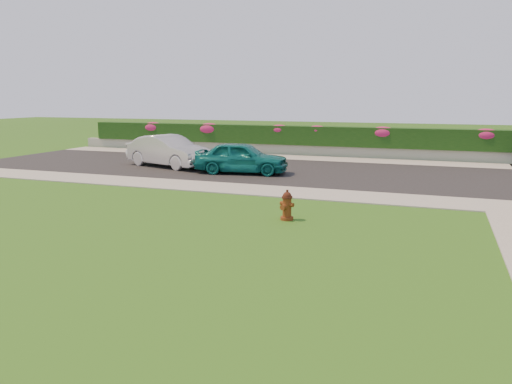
% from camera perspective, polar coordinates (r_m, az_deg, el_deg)
% --- Properties ---
extents(ground, '(120.00, 120.00, 0.00)m').
position_cam_1_polar(ground, '(9.69, -9.45, -9.73)').
color(ground, black).
rests_on(ground, ground).
extents(street_far, '(26.00, 8.00, 0.04)m').
position_cam_1_polar(street_far, '(24.09, -3.49, 2.80)').
color(street_far, black).
rests_on(street_far, ground).
extents(sidewalk_far, '(24.00, 2.00, 0.04)m').
position_cam_1_polar(sidewalk_far, '(20.17, -11.79, 1.02)').
color(sidewalk_far, gray).
rests_on(sidewalk_far, ground).
extents(sidewalk_beyond, '(34.00, 2.00, 0.04)m').
position_cam_1_polar(sidewalk_beyond, '(27.63, 8.35, 3.74)').
color(sidewalk_beyond, gray).
rests_on(sidewalk_beyond, ground).
extents(retaining_wall, '(34.00, 0.40, 0.60)m').
position_cam_1_polar(retaining_wall, '(29.06, 8.97, 4.62)').
color(retaining_wall, gray).
rests_on(retaining_wall, ground).
extents(hedge, '(32.00, 0.90, 1.10)m').
position_cam_1_polar(hedge, '(29.08, 9.06, 6.30)').
color(hedge, black).
rests_on(hedge, retaining_wall).
extents(fire_hydrant, '(0.44, 0.42, 0.85)m').
position_cam_1_polar(fire_hydrant, '(13.87, 3.54, -1.58)').
color(fire_hydrant, '#4D1E0C').
rests_on(fire_hydrant, ground).
extents(sedan_teal, '(4.28, 2.16, 1.40)m').
position_cam_1_polar(sedan_teal, '(22.07, -1.66, 3.96)').
color(sedan_teal, '#0D6260').
rests_on(sedan_teal, street_far).
extents(sedan_silver, '(4.86, 2.93, 1.51)m').
position_cam_1_polar(sedan_silver, '(24.57, -9.97, 4.64)').
color(sedan_silver, '#B6B7BE').
rests_on(sedan_silver, street_far).
extents(flower_clump_a, '(1.38, 0.89, 0.69)m').
position_cam_1_polar(flower_clump_a, '(33.36, -11.64, 7.26)').
color(flower_clump_a, '#C32170').
rests_on(flower_clump_a, hedge).
extents(flower_clump_b, '(1.47, 0.94, 0.73)m').
position_cam_1_polar(flower_clump_b, '(31.45, -5.36, 7.20)').
color(flower_clump_b, '#C32170').
rests_on(flower_clump_b, hedge).
extents(flower_clump_c, '(1.20, 0.77, 0.60)m').
position_cam_1_polar(flower_clump_c, '(29.78, 2.67, 7.13)').
color(flower_clump_c, '#C32170').
rests_on(flower_clump_c, hedge).
extents(flower_clump_d, '(1.12, 0.72, 0.56)m').
position_cam_1_polar(flower_clump_d, '(29.18, 7.00, 7.02)').
color(flower_clump_d, '#C32170').
rests_on(flower_clump_d, hedge).
extents(flower_clump_e, '(1.37, 0.88, 0.69)m').
position_cam_1_polar(flower_clump_e, '(28.58, 14.31, 6.59)').
color(flower_clump_e, '#C32170').
rests_on(flower_clump_e, hedge).
extents(flower_clump_f, '(1.33, 0.86, 0.67)m').
position_cam_1_polar(flower_clump_f, '(28.53, 24.79, 5.94)').
color(flower_clump_f, '#C32170').
rests_on(flower_clump_f, hedge).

